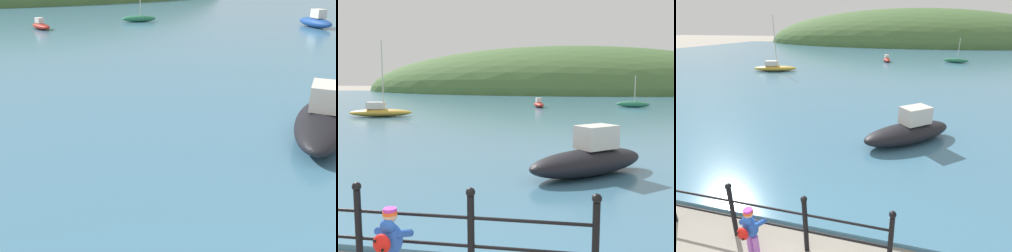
# 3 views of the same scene
# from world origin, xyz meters

# --- Properties ---
(water) EXTENTS (80.00, 60.00, 0.10)m
(water) POSITION_xyz_m (0.00, 32.00, 0.05)
(water) COLOR teal
(water) RESTS_ON ground
(far_hillside) EXTENTS (69.92, 38.46, 15.46)m
(far_hillside) POSITION_xyz_m (0.00, 66.33, 0.00)
(far_hillside) COLOR #476B38
(far_hillside) RESTS_ON ground
(iron_railing) EXTENTS (4.70, 0.12, 1.21)m
(iron_railing) POSITION_xyz_m (-0.52, 1.50, 0.64)
(iron_railing) COLOR black
(iron_railing) RESTS_ON ground
(child_in_coat) EXTENTS (0.41, 0.55, 1.00)m
(child_in_coat) POSITION_xyz_m (-0.67, 1.15, 0.61)
(child_in_coat) COLOR #AD66C6
(child_in_coat) RESTS_ON ground
(boat_far_left) EXTENTS (1.28, 2.41, 0.75)m
(boat_far_left) POSITION_xyz_m (-1.24, 28.90, 0.34)
(boat_far_left) COLOR maroon
(boat_far_left) RESTS_ON water
(boat_green_fishing) EXTENTS (3.44, 3.25, 1.24)m
(boat_green_fishing) POSITION_xyz_m (1.90, 6.86, 0.50)
(boat_green_fishing) COLOR black
(boat_green_fishing) RESTS_ON water
(boat_mid_harbor) EXTENTS (2.69, 1.37, 2.58)m
(boat_mid_harbor) POSITION_xyz_m (6.28, 29.87, 0.36)
(boat_mid_harbor) COLOR #287551
(boat_mid_harbor) RESTS_ON water
(boat_far_right) EXTENTS (4.00, 2.16, 4.67)m
(boat_far_right) POSITION_xyz_m (-10.35, 19.66, 0.41)
(boat_far_right) COLOR gold
(boat_far_right) RESTS_ON water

